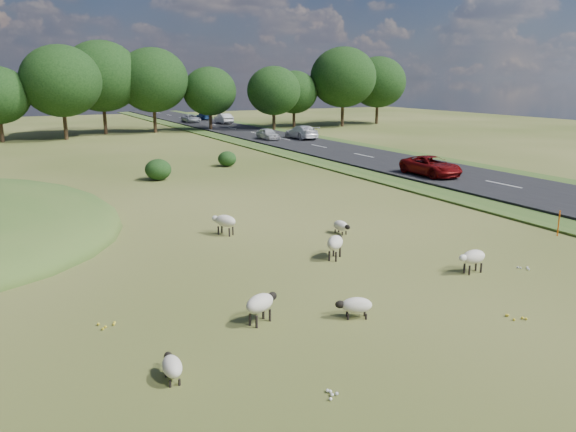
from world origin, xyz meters
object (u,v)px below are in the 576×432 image
object	(u,v)px
sheep_1	(261,303)
car_1	(224,119)
car_4	(268,134)
car_5	(431,166)
sheep_2	(473,257)
sheep_6	(172,366)
sheep_3	(225,221)
sheep_4	(356,305)
car_2	(301,132)
sheep_0	(341,226)
car_3	(204,116)
car_0	(191,118)
marker_post	(559,223)
sheep_5	(335,243)

from	to	relation	value
sheep_1	car_1	size ratio (longest dim) A/B	0.28
car_4	car_5	size ratio (longest dim) A/B	0.77
sheep_2	sheep_6	bearing A→B (deg)	10.10
car_5	sheep_2	bearing A→B (deg)	-126.91
sheep_1	sheep_3	size ratio (longest dim) A/B	0.98
car_5	sheep_4	bearing A→B (deg)	-136.06
sheep_2	car_2	xyz separation A→B (m)	(16.03, 42.65, 0.40)
sheep_0	car_4	distance (m)	39.35
car_3	car_4	xyz separation A→B (m)	(-3.80, -33.17, 0.01)
sheep_0	sheep_2	bearing A→B (deg)	4.65
sheep_0	car_0	xyz separation A→B (m)	(13.64, 65.15, 0.49)
marker_post	sheep_5	size ratio (longest dim) A/B	0.97
marker_post	car_5	bearing A→B (deg)	70.69
sheep_6	car_1	distance (m)	75.47
car_0	sheep_3	bearing A→B (deg)	-106.39
car_1	marker_post	bearing A→B (deg)	82.35
sheep_3	sheep_5	bearing A→B (deg)	174.36
marker_post	car_0	xyz separation A→B (m)	(5.03, 69.99, 0.28)
car_0	marker_post	bearing A→B (deg)	-94.11
car_2	car_5	xyz separation A→B (m)	(-3.80, -26.37, -0.08)
sheep_6	car_4	distance (m)	52.06
car_2	car_3	bearing A→B (deg)	-90.00
sheep_1	car_3	xyz separation A→B (m)	(24.80, 77.26, 0.26)
sheep_0	sheep_4	size ratio (longest dim) A/B	0.94
sheep_1	car_3	size ratio (longest dim) A/B	0.29
car_4	car_1	bearing A→B (deg)	81.00
sheep_1	car_3	distance (m)	81.14
car_0	sheep_6	bearing A→B (deg)	-108.06
sheep_2	sheep_3	world-z (taller)	sheep_3
marker_post	car_0	distance (m)	70.17
sheep_0	car_5	size ratio (longest dim) A/B	0.22
sheep_0	car_5	bearing A→B (deg)	117.76
sheep_1	car_4	xyz separation A→B (m)	(21.00, 44.08, 0.26)
sheep_2	car_0	distance (m)	72.95
car_1	car_3	bearing A→B (deg)	-90.00
marker_post	car_4	bearing A→B (deg)	83.14
sheep_0	sheep_2	world-z (taller)	sheep_2
sheep_2	sheep_6	world-z (taller)	sheep_2
sheep_4	sheep_6	distance (m)	5.99
car_1	car_2	world-z (taller)	car_2
sheep_0	car_5	world-z (taller)	car_5
sheep_3	car_2	size ratio (longest dim) A/B	0.25
sheep_1	sheep_2	distance (m)	8.78
sheep_5	car_5	bearing A→B (deg)	-4.69
sheep_1	sheep_5	bearing A→B (deg)	14.45
sheep_3	sheep_2	bearing A→B (deg)	-177.65
sheep_1	car_1	distance (m)	72.46
sheep_4	sheep_5	size ratio (longest dim) A/B	0.94
sheep_5	car_4	size ratio (longest dim) A/B	0.33
sheep_0	car_1	world-z (taller)	car_1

